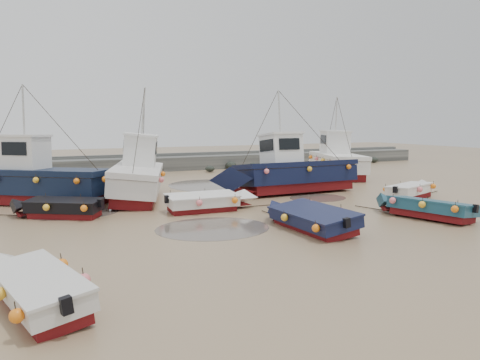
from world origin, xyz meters
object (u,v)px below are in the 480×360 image
object	(u,v)px
person	(138,198)
cabin_boat_2	(289,172)
cabin_boat_1	(136,175)
cabin_boat_3	(335,160)
dinghy_3	(413,189)
dinghy_2	(424,206)
cabin_boat_0	(31,179)
dinghy_5	(209,200)
dinghy_1	(309,215)
dinghy_0	(36,282)
dinghy_4	(57,205)

from	to	relation	value
person	cabin_boat_2	bearing A→B (deg)	148.43
cabin_boat_1	cabin_boat_2	bearing A→B (deg)	4.72
cabin_boat_3	dinghy_3	bearing A→B (deg)	-84.57
dinghy_2	cabin_boat_0	world-z (taller)	cabin_boat_0
dinghy_5	cabin_boat_0	world-z (taller)	cabin_boat_0
dinghy_3	cabin_boat_3	bearing A→B (deg)	146.79
cabin_boat_2	dinghy_1	bearing A→B (deg)	152.56
cabin_boat_2	dinghy_0	bearing A→B (deg)	129.37
dinghy_0	dinghy_2	xyz separation A→B (m)	(16.23, 3.44, 0.00)
cabin_boat_0	cabin_boat_2	world-z (taller)	same
dinghy_0	dinghy_1	bearing A→B (deg)	7.28
dinghy_3	dinghy_5	xyz separation A→B (m)	(-11.78, 1.56, -0.00)
cabin_boat_0	cabin_boat_2	size ratio (longest dim) A/B	0.84
cabin_boat_0	cabin_boat_2	distance (m)	14.47
dinghy_2	dinghy_3	world-z (taller)	same
dinghy_2	cabin_boat_2	xyz separation A→B (m)	(-1.63, 8.94, 0.77)
dinghy_4	dinghy_0	bearing A→B (deg)	-154.37
dinghy_0	dinghy_4	size ratio (longest dim) A/B	1.21
cabin_boat_1	dinghy_4	bearing A→B (deg)	-122.07
dinghy_4	cabin_boat_2	xyz separation A→B (m)	(13.31, 1.70, 0.77)
dinghy_3	cabin_boat_0	xyz separation A→B (m)	(-19.49, 7.50, 0.78)
dinghy_4	person	xyz separation A→B (m)	(4.57, 3.77, -0.56)
cabin_boat_2	dinghy_5	bearing A→B (deg)	115.31
cabin_boat_0	person	distance (m)	5.67
cabin_boat_1	cabin_boat_3	size ratio (longest dim) A/B	1.07
dinghy_0	dinghy_3	bearing A→B (deg)	7.63
dinghy_3	cabin_boat_2	xyz separation A→B (m)	(-5.29, 4.76, 0.77)
cabin_boat_2	person	world-z (taller)	cabin_boat_2
dinghy_0	cabin_boat_3	world-z (taller)	cabin_boat_3
cabin_boat_1	person	distance (m)	1.33
cabin_boat_0	cabin_boat_2	xyz separation A→B (m)	(14.20, -2.74, -0.01)
dinghy_0	cabin_boat_1	bearing A→B (deg)	54.80
dinghy_4	dinghy_2	bearing A→B (deg)	-83.34
dinghy_0	cabin_boat_3	bearing A→B (deg)	25.65
dinghy_0	dinghy_3	xyz separation A→B (m)	(19.88, 7.62, 0.01)
dinghy_4	dinghy_5	size ratio (longest dim) A/B	0.87
dinghy_1	cabin_boat_2	size ratio (longest dim) A/B	0.61
dinghy_2	cabin_boat_2	size ratio (longest dim) A/B	0.55
dinghy_0	dinghy_3	size ratio (longest dim) A/B	1.10
dinghy_4	person	size ratio (longest dim) A/B	2.75
cabin_boat_2	cabin_boat_3	distance (m)	9.64
dinghy_1	cabin_boat_1	distance (m)	11.52
cabin_boat_0	cabin_boat_1	bearing A→B (deg)	-60.58
dinghy_2	cabin_boat_2	bearing A→B (deg)	84.71
cabin_boat_1	person	size ratio (longest dim) A/B	5.65
dinghy_0	dinghy_2	world-z (taller)	same
dinghy_3	cabin_boat_1	world-z (taller)	cabin_boat_1
dinghy_0	cabin_boat_0	size ratio (longest dim) A/B	0.68
dinghy_1	cabin_boat_1	size ratio (longest dim) A/B	0.63
person	cabin_boat_0	bearing A→B (deg)	-25.30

